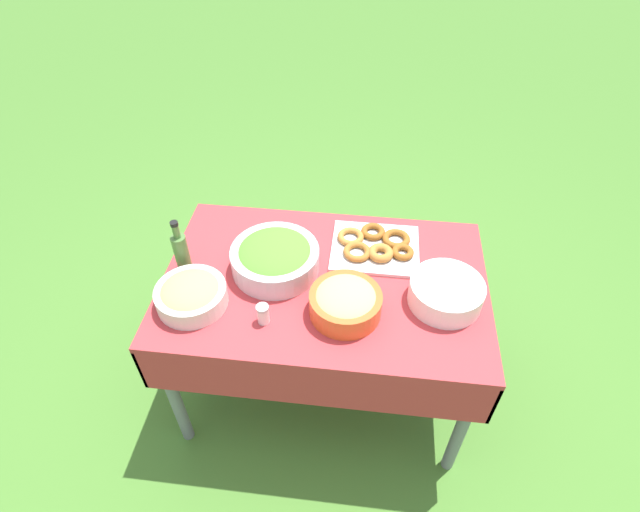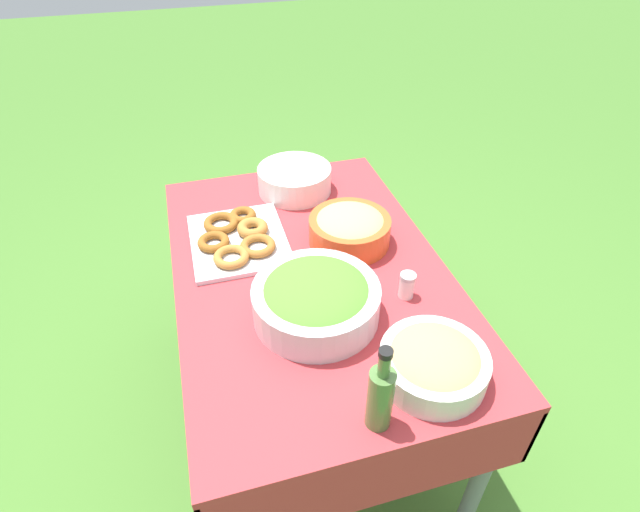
% 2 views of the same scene
% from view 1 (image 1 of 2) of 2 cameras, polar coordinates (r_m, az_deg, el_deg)
% --- Properties ---
extents(ground_plane, '(14.00, 14.00, 0.00)m').
position_cam_1_polar(ground_plane, '(2.54, 0.43, -14.05)').
color(ground_plane, '#477A2D').
extents(picnic_table, '(1.27, 0.82, 0.73)m').
position_cam_1_polar(picnic_table, '(2.04, 0.52, -4.63)').
color(picnic_table, '#B73338').
rests_on(picnic_table, ground_plane).
extents(salad_bowl, '(0.35, 0.35, 0.12)m').
position_cam_1_polar(salad_bowl, '(1.97, -5.16, -0.14)').
color(salad_bowl, silver).
rests_on(salad_bowl, picnic_table).
extents(pasta_bowl, '(0.26, 0.26, 0.11)m').
position_cam_1_polar(pasta_bowl, '(1.81, 2.93, -5.25)').
color(pasta_bowl, '#E05B28').
rests_on(pasta_bowl, picnic_table).
extents(donut_platter, '(0.36, 0.31, 0.05)m').
position_cam_1_polar(donut_platter, '(2.08, 6.36, 1.14)').
color(donut_platter, silver).
rests_on(donut_platter, picnic_table).
extents(plate_stack, '(0.27, 0.27, 0.10)m').
position_cam_1_polar(plate_stack, '(1.91, 14.18, -4.10)').
color(plate_stack, white).
rests_on(plate_stack, picnic_table).
extents(olive_oil_bottle, '(0.06, 0.06, 0.24)m').
position_cam_1_polar(olive_oil_bottle, '(2.01, -15.58, 0.51)').
color(olive_oil_bottle, '#4C7238').
rests_on(olive_oil_bottle, picnic_table).
extents(bread_bowl, '(0.26, 0.26, 0.10)m').
position_cam_1_polar(bread_bowl, '(1.90, -14.53, -4.27)').
color(bread_bowl, silver).
rests_on(bread_bowl, picnic_table).
extents(salt_shaker, '(0.05, 0.05, 0.08)m').
position_cam_1_polar(salt_shaker, '(1.80, -6.53, -6.59)').
color(salt_shaker, white).
rests_on(salt_shaker, picnic_table).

